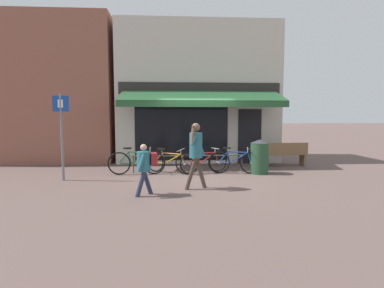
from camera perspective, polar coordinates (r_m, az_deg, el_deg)
The scene contains 13 objects.
ground_plane at distance 9.17m, azimuth 1.56°, elevation -6.15°, with size 160.00×160.00×0.00m, color brown.
shop_front at distance 12.99m, azimuth 0.98°, elevation 9.36°, with size 6.44×4.48×5.52m.
neighbour_building at distance 14.65m, azimuth -26.82°, elevation 8.81°, with size 6.63×4.00×5.75m.
bike_rack_rail at distance 9.71m, azimuth -0.73°, elevation -2.67°, with size 3.63×0.04×0.57m.
bicycle_green at distance 9.55m, azimuth -10.53°, elevation -3.44°, with size 1.80×0.52×0.86m.
bicycle_orange at distance 9.64m, azimuth -4.37°, elevation -3.46°, with size 1.59×0.90×0.81m.
bicycle_red at distance 9.64m, azimuth 2.29°, elevation -3.43°, with size 1.59×0.71×0.80m.
bicycle_blue at distance 9.63m, azimuth 8.14°, elevation -3.38°, with size 1.71×0.52×0.84m.
pedestrian_adult at distance 7.43m, azimuth 0.75°, elevation -0.81°, with size 0.58×0.50×1.66m.
pedestrian_child at distance 6.92m, azimuth -8.92°, elevation -3.77°, with size 0.52×0.56×1.20m.
litter_bin at distance 9.74m, azimuth 12.70°, elevation -2.35°, with size 0.57×0.57×1.09m.
parking_sign at distance 9.14m, azimuth -23.59°, elevation 2.85°, with size 0.44×0.07×2.45m.
park_bench at distance 11.46m, azimuth 17.36°, elevation -1.77°, with size 1.63×0.59×0.87m.
Camera 1 is at (-0.79, -8.96, 1.79)m, focal length 28.00 mm.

